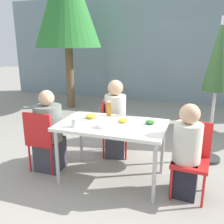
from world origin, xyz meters
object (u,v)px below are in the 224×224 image
chair_far (110,125)px  bottle (109,109)px  closed_umbrella (219,60)px  person_right (186,153)px  person_left (49,134)px  chair_left (43,137)px  salad_bowl (103,125)px  person_far (115,121)px  chair_right (192,153)px  drinking_cup (75,123)px

chair_far → bottle: size_ratio=4.28×
closed_umbrella → person_right: bearing=-106.4°
person_left → person_right: person_left is taller
chair_left → salad_bowl: size_ratio=5.03×
chair_far → person_far: person_far is taller
chair_right → person_far: (-1.13, 0.65, 0.08)m
salad_bowl → person_left: bearing=170.3°
chair_left → chair_right: bearing=2.2°
drinking_cup → salad_bowl: size_ratio=0.58×
person_left → chair_far: size_ratio=1.31×
person_left → salad_bowl: person_left is taller
chair_right → closed_umbrella: 1.40m
person_right → chair_far: size_ratio=1.28×
chair_right → person_right: size_ratio=0.78×
drinking_cup → salad_bowl: bearing=15.3°
bottle → person_right: bearing=-20.5°
person_far → bottle: 0.43m
person_left → drinking_cup: bearing=-25.1°
person_right → chair_right: bearing=-121.9°
chair_right → closed_umbrella: bearing=-100.0°
chair_left → chair_right: size_ratio=1.00×
drinking_cup → salad_bowl: (0.33, 0.09, -0.02)m
closed_umbrella → bottle: closed_umbrella is taller
person_right → bottle: size_ratio=5.50×
person_left → salad_bowl: 0.90m
bottle → salad_bowl: bottle is taller
chair_right → closed_umbrella: closed_umbrella is taller
drinking_cup → salad_bowl: 0.34m
chair_right → chair_far: bearing=-24.6°
salad_bowl → chair_far: bearing=103.3°
bottle → drinking_cup: size_ratio=2.02×
person_right → person_far: person_far is taller
person_left → chair_right: person_left is taller
person_left → chair_far: 0.95m
bottle → chair_right: bearing=-16.0°
chair_right → salad_bowl: bearing=13.5°
chair_far → chair_right: bearing=46.6°
person_far → closed_umbrella: bearing=88.3°
chair_right → person_far: person_far is taller
chair_right → person_right: bearing=58.1°
person_left → bottle: 0.89m
chair_far → chair_left: bearing=-56.3°
chair_left → salad_bowl: (0.90, -0.06, 0.29)m
closed_umbrella → drinking_cup: 2.11m
person_left → bottle: person_left is taller
drinking_cup → chair_right: bearing=10.6°
closed_umbrella → person_far: bearing=-167.5°
chair_right → drinking_cup: size_ratio=8.64×
person_far → person_right: bearing=41.7°
person_left → chair_far: (0.65, 0.70, -0.02)m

